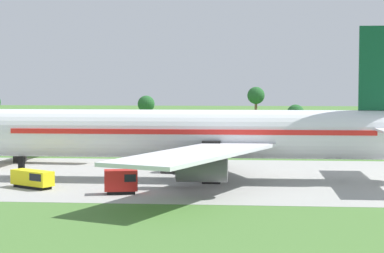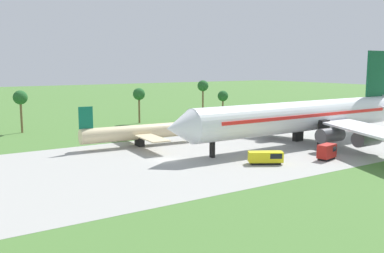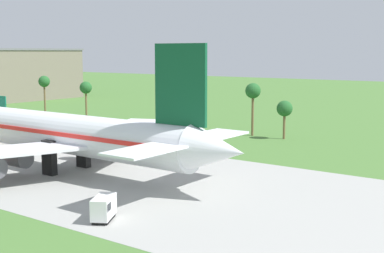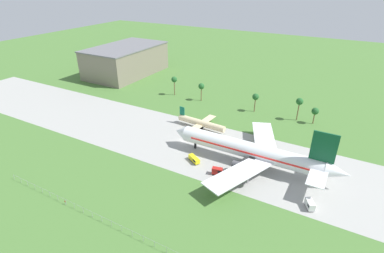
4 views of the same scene
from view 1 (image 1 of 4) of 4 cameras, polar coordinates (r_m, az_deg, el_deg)
jet_airliner at (r=94.49m, az=1.10°, el=-0.65°), size 70.50×59.74×20.74m
regional_aircraft at (r=118.89m, az=-14.01°, el=-1.44°), size 25.66×23.11×9.06m
baggage_tug at (r=83.31m, az=-5.78°, el=-4.48°), size 4.24×2.78×2.87m
catering_van at (r=89.48m, az=-12.88°, el=-4.19°), size 6.17×4.78×2.25m
palm_tree_row at (r=147.85m, az=-6.25°, el=1.91°), size 87.30×3.60×12.38m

